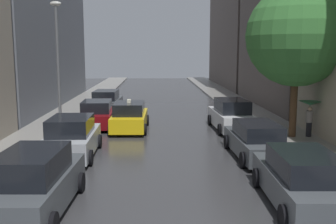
% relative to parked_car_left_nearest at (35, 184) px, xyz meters
% --- Properties ---
extents(ground_plane, '(28.00, 72.00, 0.04)m').
position_rel_parked_car_left_nearest_xyz_m(ground_plane, '(3.74, 19.37, -0.86)').
color(ground_plane, '#37373A').
extents(sidewalk_left, '(3.00, 72.00, 0.15)m').
position_rel_parked_car_left_nearest_xyz_m(sidewalk_left, '(-2.76, 19.37, -0.77)').
color(sidewalk_left, gray).
rests_on(sidewalk_left, ground).
extents(sidewalk_right, '(3.00, 72.00, 0.15)m').
position_rel_parked_car_left_nearest_xyz_m(sidewalk_right, '(10.24, 19.37, -0.77)').
color(sidewalk_right, gray).
rests_on(sidewalk_right, ground).
extents(building_left_mid, '(6.00, 21.33, 15.22)m').
position_rel_parked_car_left_nearest_xyz_m(building_left_mid, '(-7.26, 22.16, 6.76)').
color(building_left_mid, slate).
rests_on(building_left_mid, ground).
extents(building_right_mid, '(6.00, 15.24, 12.26)m').
position_rel_parked_car_left_nearest_xyz_m(building_right_mid, '(14.74, 21.01, 5.29)').
color(building_right_mid, '#564C47').
rests_on(building_right_mid, ground).
extents(building_right_far, '(6.00, 20.39, 17.30)m').
position_rel_parked_car_left_nearest_xyz_m(building_right_far, '(14.74, 39.72, 7.81)').
color(building_right_far, '#564C47').
rests_on(building_right_far, ground).
extents(parked_car_left_nearest, '(2.12, 4.79, 1.82)m').
position_rel_parked_car_left_nearest_xyz_m(parked_car_left_nearest, '(0.00, 0.00, 0.00)').
color(parked_car_left_nearest, '#474C51').
rests_on(parked_car_left_nearest, ground).
extents(parked_car_left_second, '(2.16, 4.43, 1.76)m').
position_rel_parked_car_left_nearest_xyz_m(parked_car_left_second, '(-0.20, 5.95, -0.03)').
color(parked_car_left_second, '#B2B7BF').
rests_on(parked_car_left_second, ground).
extents(parked_car_left_third, '(2.19, 4.31, 1.60)m').
position_rel_parked_car_left_nearest_xyz_m(parked_car_left_third, '(-0.09, 12.66, -0.09)').
color(parked_car_left_third, maroon).
rests_on(parked_car_left_third, ground).
extents(parked_car_left_fourth, '(2.22, 4.54, 1.65)m').
position_rel_parked_car_left_nearest_xyz_m(parked_car_left_fourth, '(-0.23, 18.36, -0.07)').
color(parked_car_left_fourth, '#474C51').
rests_on(parked_car_left_fourth, ground).
extents(parked_car_right_nearest, '(2.20, 4.81, 1.66)m').
position_rel_parked_car_left_nearest_xyz_m(parked_car_right_nearest, '(7.64, 0.22, -0.07)').
color(parked_car_right_nearest, '#474C51').
rests_on(parked_car_right_nearest, ground).
extents(parked_car_right_second, '(2.11, 4.75, 1.54)m').
position_rel_parked_car_left_nearest_xyz_m(parked_car_right_second, '(7.67, 5.55, -0.12)').
color(parked_car_right_second, '#474C51').
rests_on(parked_car_right_second, ground).
extents(parked_car_right_third, '(2.21, 4.67, 1.79)m').
position_rel_parked_car_left_nearest_xyz_m(parked_car_right_third, '(7.74, 11.51, -0.01)').
color(parked_car_right_third, silver).
rests_on(parked_car_right_third, ground).
extents(taxi_midroad, '(2.16, 4.38, 1.81)m').
position_rel_parked_car_left_nearest_xyz_m(taxi_midroad, '(1.91, 11.61, -0.08)').
color(taxi_midroad, yellow).
rests_on(taxi_midroad, ground).
extents(pedestrian_foreground, '(1.10, 1.10, 1.83)m').
position_rel_parked_car_left_nearest_xyz_m(pedestrian_foreground, '(11.27, 8.93, 0.69)').
color(pedestrian_foreground, black).
rests_on(pedestrian_foreground, sidewalk_right).
extents(street_tree_right, '(5.06, 5.06, 7.64)m').
position_rel_parked_car_left_nearest_xyz_m(street_tree_right, '(10.44, 8.99, 4.40)').
color(street_tree_right, '#513823').
rests_on(street_tree_right, sidewalk_right).
extents(lamp_post_left, '(0.60, 0.28, 6.94)m').
position_rel_parked_car_left_nearest_xyz_m(lamp_post_left, '(-1.81, 10.70, 3.30)').
color(lamp_post_left, '#595B60').
rests_on(lamp_post_left, sidewalk_left).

